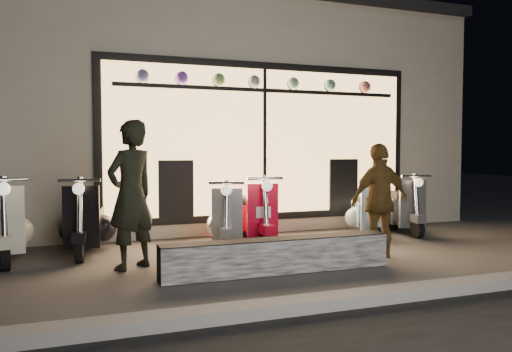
{
  "coord_description": "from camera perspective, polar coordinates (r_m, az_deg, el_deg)",
  "views": [
    {
      "loc": [
        -2.19,
        -5.88,
        1.41
      ],
      "look_at": [
        0.17,
        0.6,
        1.05
      ],
      "focal_mm": 35.0,
      "sensor_mm": 36.0,
      "label": 1
    }
  ],
  "objects": [
    {
      "name": "shop_building",
      "position": [
        11.11,
        -8.6,
        6.53
      ],
      "size": [
        10.2,
        6.23,
        4.2
      ],
      "color": "beige",
      "rests_on": "ground"
    },
    {
      "name": "scooter_cream",
      "position": [
        7.27,
        -27.03,
        -5.2
      ],
      "size": [
        0.61,
        1.46,
        1.04
      ],
      "rotation": [
        0.0,
        0.0,
        0.16
      ],
      "color": "black",
      "rests_on": "ground"
    },
    {
      "name": "graffiti_barrier",
      "position": [
        5.79,
        2.48,
        -9.08
      ],
      "size": [
        2.71,
        0.28,
        0.4
      ],
      "primitive_type": "cube",
      "color": "black",
      "rests_on": "ground"
    },
    {
      "name": "scooter_silver",
      "position": [
        7.37,
        -3.0,
        -5.06
      ],
      "size": [
        0.73,
        1.31,
        0.94
      ],
      "rotation": [
        0.0,
        0.0,
        -0.37
      ],
      "color": "black",
      "rests_on": "ground"
    },
    {
      "name": "kerb",
      "position": [
        4.66,
        9.29,
        -13.91
      ],
      "size": [
        40.0,
        0.25,
        0.12
      ],
      "primitive_type": "cube",
      "color": "slate",
      "rests_on": "ground"
    },
    {
      "name": "scooter_grey",
      "position": [
        9.0,
        16.04,
        -3.64
      ],
      "size": [
        0.62,
        1.36,
        0.97
      ],
      "rotation": [
        0.0,
        0.0,
        -0.21
      ],
      "color": "black",
      "rests_on": "ground"
    },
    {
      "name": "ground",
      "position": [
        6.43,
        0.42,
        -9.67
      ],
      "size": [
        40.0,
        40.0,
        0.0
      ],
      "primitive_type": "plane",
      "color": "#383533",
      "rests_on": "ground"
    },
    {
      "name": "man",
      "position": [
        6.08,
        -14.09,
        -2.08
      ],
      "size": [
        0.77,
        0.71,
        1.77
      ],
      "primitive_type": "imported",
      "rotation": [
        0.0,
        0.0,
        3.72
      ],
      "color": "black",
      "rests_on": "ground"
    },
    {
      "name": "scooter_red",
      "position": [
        7.51,
        -0.47,
        -4.74
      ],
      "size": [
        0.49,
        1.4,
        1.0
      ],
      "rotation": [
        0.0,
        0.0,
        -0.06
      ],
      "color": "black",
      "rests_on": "ground"
    },
    {
      "name": "scooter_black",
      "position": [
        7.34,
        -18.84,
        -5.06
      ],
      "size": [
        0.56,
        1.41,
        1.01
      ],
      "rotation": [
        0.0,
        0.0,
        -0.13
      ],
      "color": "black",
      "rests_on": "ground"
    },
    {
      "name": "scooter_blue",
      "position": [
        8.6,
        12.56,
        -4.14
      ],
      "size": [
        0.67,
        1.22,
        0.88
      ],
      "rotation": [
        0.0,
        0.0,
        -0.35
      ],
      "color": "black",
      "rests_on": "ground"
    },
    {
      "name": "woman",
      "position": [
        6.71,
        13.98,
        -2.75
      ],
      "size": [
        0.91,
        0.45,
        1.5
      ],
      "primitive_type": "imported",
      "rotation": [
        0.0,
        0.0,
        3.25
      ],
      "color": "brown",
      "rests_on": "ground"
    }
  ]
}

